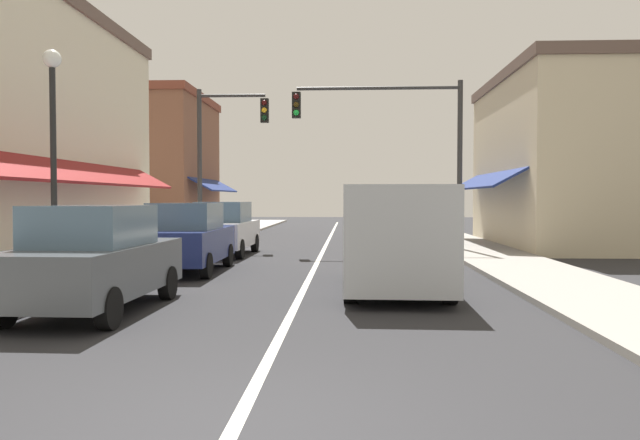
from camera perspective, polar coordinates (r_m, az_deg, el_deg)
name	(u,v)px	position (r m, az deg, el deg)	size (l,w,h in m)	color
ground_plane	(324,250)	(22.89, 0.34, -2.73)	(80.00, 80.00, 0.00)	#28282B
sidewalk_left	(176,247)	(23.76, -13.05, -2.46)	(2.60, 56.00, 0.12)	#A39E99
sidewalk_right	(475,249)	(23.32, 13.99, -2.55)	(2.60, 56.00, 0.12)	gray
lane_center_stripe	(324,250)	(22.89, 0.34, -2.72)	(0.14, 52.00, 0.01)	silver
storefront_right_block	(568,160)	(26.27, 21.77, 5.12)	(6.69, 10.20, 6.76)	beige
storefront_far_left	(153,165)	(34.47, -15.02, 4.93)	(6.76, 8.20, 7.38)	brown
parked_car_nearest_left	(94,259)	(10.93, -19.96, -3.41)	(1.85, 4.13, 1.77)	#4C5156
parked_car_second_left	(187,238)	(16.23, -12.09, -1.60)	(1.81, 4.11, 1.77)	navy
parked_car_third_left	(224,229)	(20.86, -8.78, -0.80)	(1.85, 4.13, 1.77)	silver
van_in_lane	(396,235)	(12.78, 6.94, -1.33)	(2.10, 5.23, 2.12)	#B2B7BC
traffic_signal_mast_arm	(402,134)	(22.15, 7.49, 7.82)	(5.96, 0.50, 6.00)	#333333
traffic_signal_left_corner	(221,145)	(24.18, -9.05, 6.84)	(2.78, 0.50, 6.05)	#333333
street_lamp_left_near	(53,130)	(13.63, -23.25, 7.61)	(0.36, 0.36, 4.84)	black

